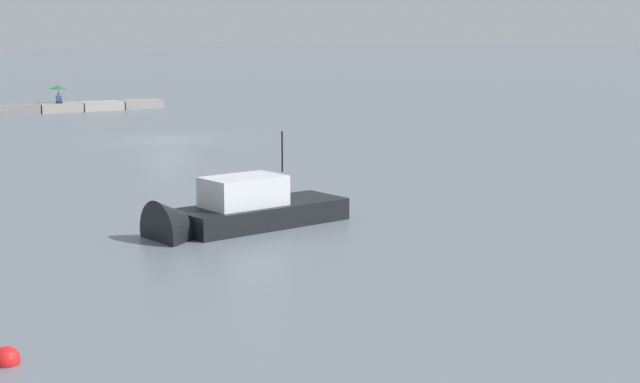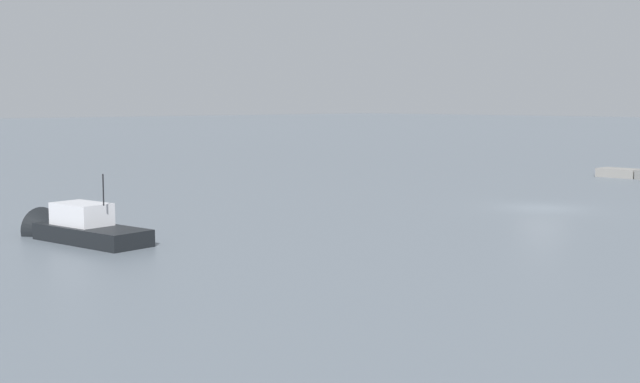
% 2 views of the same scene
% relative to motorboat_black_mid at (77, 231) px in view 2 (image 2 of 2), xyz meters
% --- Properties ---
extents(ground_plane, '(500.00, 500.00, 0.00)m').
position_rel_motorboat_black_mid_xyz_m(ground_plane, '(-7.32, -22.87, -0.37)').
color(ground_plane, slate).
extents(motorboat_black_mid, '(6.48, 2.77, 3.52)m').
position_rel_motorboat_black_mid_xyz_m(motorboat_black_mid, '(0.00, 0.00, 0.00)').
color(motorboat_black_mid, black).
rests_on(motorboat_black_mid, ground_plane).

